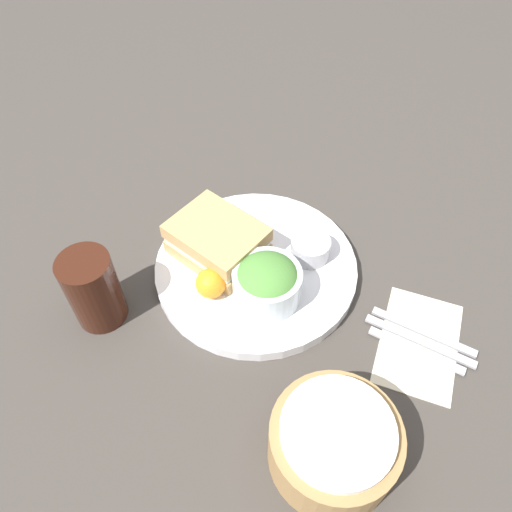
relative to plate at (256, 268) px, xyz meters
name	(u,v)px	position (x,y,z in m)	size (l,w,h in m)	color
ground_plane	(256,272)	(0.00, 0.00, -0.01)	(4.00, 4.00, 0.00)	#3D3833
plate	(256,268)	(0.00, 0.00, 0.00)	(0.33, 0.33, 0.02)	silver
sandwich	(217,242)	(0.07, 0.00, 0.04)	(0.17, 0.15, 0.06)	tan
salad_bowl	(267,282)	(-0.04, 0.05, 0.05)	(0.11, 0.11, 0.07)	silver
dressing_cup	(310,248)	(-0.08, -0.05, 0.03)	(0.06, 0.06, 0.04)	#B7B7BC
orange_wedge	(211,283)	(0.05, 0.08, 0.03)	(0.05, 0.05, 0.05)	orange
drink_glass	(93,290)	(0.20, 0.16, 0.05)	(0.08, 0.08, 0.13)	#38190F
bread_basket	(334,443)	(-0.19, 0.25, 0.03)	(0.16, 0.16, 0.09)	#997547
napkin	(419,342)	(-0.28, 0.04, -0.01)	(0.11, 0.18, 0.00)	beige
fork	(423,332)	(-0.28, 0.02, 0.00)	(0.16, 0.01, 0.01)	#B2B2B7
knife	(420,341)	(-0.28, 0.04, 0.00)	(0.17, 0.01, 0.01)	#B2B2B7
spoon	(416,350)	(-0.27, 0.06, 0.00)	(0.14, 0.01, 0.01)	#B2B2B7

